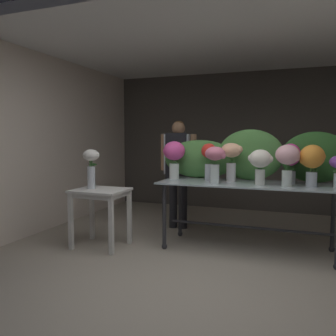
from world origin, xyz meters
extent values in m
plane|color=#9E9384|center=(0.00, 1.97, 0.00)|extent=(8.65, 8.65, 0.00)
cube|color=#4C4742|center=(0.00, 3.93, 1.30)|extent=(5.25, 0.12, 2.61)
cube|color=beige|center=(-2.63, 1.97, 1.30)|extent=(0.12, 4.05, 2.61)
cube|color=silver|center=(0.00, 1.97, 2.67)|extent=(5.37, 4.05, 0.12)
cube|color=#AFC1C9|center=(0.40, 1.43, 0.83)|extent=(2.15, 0.81, 0.02)
cylinder|color=#2D2D33|center=(-0.58, 1.13, 0.41)|extent=(0.05, 0.05, 0.82)
sphere|color=#2D2D33|center=(-0.58, 1.13, 0.03)|extent=(0.07, 0.07, 0.07)
cylinder|color=#2D2D33|center=(-0.58, 1.74, 0.41)|extent=(0.05, 0.05, 0.82)
sphere|color=#2D2D33|center=(-0.58, 1.74, 0.03)|extent=(0.07, 0.07, 0.07)
cylinder|color=#2D2D33|center=(1.37, 1.74, 0.41)|extent=(0.05, 0.05, 0.82)
sphere|color=#2D2D33|center=(1.37, 1.74, 0.03)|extent=(0.07, 0.07, 0.07)
cylinder|color=#2D2D33|center=(0.40, 1.43, 0.29)|extent=(1.95, 0.03, 0.03)
cube|color=white|center=(-1.37, 0.93, 0.72)|extent=(0.65, 0.55, 0.03)
cube|color=white|center=(-1.37, 0.93, 0.68)|extent=(0.59, 0.49, 0.06)
cube|color=white|center=(-1.66, 0.70, 0.35)|extent=(0.05, 0.05, 0.71)
cube|color=white|center=(-1.09, 0.70, 0.35)|extent=(0.05, 0.05, 0.71)
cube|color=white|center=(-1.66, 1.17, 0.35)|extent=(0.05, 0.05, 0.71)
cube|color=white|center=(-1.09, 1.17, 0.35)|extent=(0.05, 0.05, 0.71)
cylinder|color=#232328|center=(-0.83, 2.14, 0.42)|extent=(0.12, 0.12, 0.84)
cylinder|color=#232328|center=(-0.67, 2.14, 0.42)|extent=(0.12, 0.12, 0.84)
cube|color=#B2BCC6|center=(-0.75, 2.14, 1.14)|extent=(0.38, 0.22, 0.60)
cube|color=black|center=(-0.75, 2.03, 1.10)|extent=(0.33, 0.02, 0.72)
cylinder|color=#936B4C|center=(-0.99, 2.14, 1.16)|extent=(0.09, 0.09, 0.55)
cylinder|color=#936B4C|center=(-0.51, 2.14, 1.16)|extent=(0.09, 0.09, 0.55)
sphere|color=#936B4C|center=(-0.75, 2.14, 1.52)|extent=(0.20, 0.20, 0.20)
ellipsoid|color=brown|center=(-0.75, 2.16, 1.59)|extent=(0.15, 0.15, 0.09)
ellipsoid|color=#477F3D|center=(-0.30, 1.72, 1.10)|extent=(1.00, 0.24, 0.51)
ellipsoid|color=#477F3D|center=(0.37, 1.72, 1.17)|extent=(0.84, 0.23, 0.65)
ellipsoid|color=#2D6028|center=(1.15, 1.72, 1.15)|extent=(0.80, 0.21, 0.62)
cylinder|color=silver|center=(0.55, 1.29, 0.93)|extent=(0.11, 0.11, 0.18)
cylinder|color=#9EBCB2|center=(0.55, 1.29, 0.88)|extent=(0.10, 0.10, 0.08)
cylinder|color=#28562D|center=(0.56, 1.29, 0.97)|extent=(0.01, 0.01, 0.23)
cylinder|color=#28562D|center=(0.54, 1.32, 0.97)|extent=(0.01, 0.01, 0.23)
cylinder|color=#28562D|center=(0.53, 1.29, 0.97)|extent=(0.01, 0.01, 0.23)
cylinder|color=#28562D|center=(0.54, 1.27, 0.97)|extent=(0.01, 0.01, 0.23)
ellipsoid|color=white|center=(0.55, 1.29, 1.15)|extent=(0.25, 0.25, 0.21)
sphere|color=white|center=(0.45, 1.28, 1.15)|extent=(0.09, 0.09, 0.09)
sphere|color=white|center=(0.65, 1.29, 1.14)|extent=(0.09, 0.09, 0.09)
cylinder|color=silver|center=(-0.58, 1.49, 0.94)|extent=(0.13, 0.13, 0.21)
cylinder|color=#9EBCB2|center=(-0.58, 1.49, 0.88)|extent=(0.12, 0.12, 0.09)
cylinder|color=#387033|center=(-0.55, 1.48, 0.99)|extent=(0.01, 0.01, 0.29)
cylinder|color=#387033|center=(-0.59, 1.50, 0.99)|extent=(0.01, 0.01, 0.29)
cylinder|color=#387033|center=(-0.59, 1.45, 0.99)|extent=(0.01, 0.01, 0.29)
ellipsoid|color=#E54C9E|center=(-0.58, 1.49, 1.21)|extent=(0.29, 0.29, 0.25)
sphere|color=#E54C9E|center=(-0.68, 1.49, 1.21)|extent=(0.10, 0.10, 0.10)
sphere|color=#E54C9E|center=(-0.51, 1.48, 1.23)|extent=(0.07, 0.07, 0.07)
ellipsoid|color=#387033|center=(-0.57, 1.47, 1.07)|extent=(0.11, 0.09, 0.03)
cylinder|color=silver|center=(0.18, 1.45, 0.96)|extent=(0.12, 0.12, 0.23)
cylinder|color=#9EBCB2|center=(0.18, 1.45, 0.89)|extent=(0.11, 0.11, 0.10)
cylinder|color=#477F3D|center=(0.21, 1.45, 1.01)|extent=(0.01, 0.01, 0.33)
cylinder|color=#477F3D|center=(0.17, 1.47, 1.01)|extent=(0.01, 0.01, 0.33)
cylinder|color=#477F3D|center=(0.17, 1.43, 1.01)|extent=(0.01, 0.01, 0.33)
ellipsoid|color=#F4B78E|center=(0.18, 1.45, 1.23)|extent=(0.25, 0.25, 0.18)
sphere|color=#F4B78E|center=(0.07, 1.47, 1.20)|extent=(0.08, 0.08, 0.08)
sphere|color=#F4B78E|center=(0.28, 1.42, 1.24)|extent=(0.09, 0.09, 0.09)
ellipsoid|color=#2D6028|center=(0.18, 1.44, 1.09)|extent=(0.07, 0.11, 0.03)
cylinder|color=silver|center=(-0.12, 1.50, 0.94)|extent=(0.10, 0.10, 0.21)
cylinder|color=#9EBCB2|center=(-0.12, 1.50, 0.89)|extent=(0.09, 0.09, 0.09)
cylinder|color=#387033|center=(-0.09, 1.49, 1.01)|extent=(0.01, 0.01, 0.31)
cylinder|color=#387033|center=(-0.11, 1.52, 1.01)|extent=(0.01, 0.01, 0.31)
cylinder|color=#387033|center=(-0.14, 1.50, 1.01)|extent=(0.01, 0.01, 0.31)
cylinder|color=#387033|center=(-0.11, 1.48, 1.01)|extent=(0.01, 0.01, 0.31)
ellipsoid|color=red|center=(-0.12, 1.50, 1.22)|extent=(0.19, 0.19, 0.19)
sphere|color=red|center=(-0.18, 1.50, 1.19)|extent=(0.05, 0.05, 0.05)
sphere|color=red|center=(-0.06, 1.51, 1.24)|extent=(0.05, 0.05, 0.05)
cylinder|color=silver|center=(1.10, 1.36, 0.92)|extent=(0.12, 0.12, 0.16)
cylinder|color=#9EBCB2|center=(1.10, 1.36, 0.88)|extent=(0.11, 0.11, 0.07)
cylinder|color=#477F3D|center=(1.12, 1.36, 0.97)|extent=(0.01, 0.01, 0.25)
cylinder|color=#477F3D|center=(1.09, 1.38, 0.97)|extent=(0.01, 0.01, 0.25)
cylinder|color=#477F3D|center=(1.09, 1.35, 0.97)|extent=(0.01, 0.01, 0.25)
ellipsoid|color=orange|center=(1.10, 1.36, 1.18)|extent=(0.27, 0.27, 0.26)
sphere|color=orange|center=(1.02, 1.35, 1.13)|extent=(0.10, 0.10, 0.10)
sphere|color=orange|center=(1.20, 1.38, 1.18)|extent=(0.09, 0.09, 0.09)
ellipsoid|color=#387033|center=(1.14, 1.39, 1.02)|extent=(0.07, 0.11, 0.03)
sphere|color=purple|center=(1.32, 1.35, 1.13)|extent=(0.07, 0.07, 0.07)
cylinder|color=silver|center=(0.03, 1.22, 0.95)|extent=(0.11, 0.11, 0.23)
cylinder|color=#9EBCB2|center=(0.03, 1.22, 0.89)|extent=(0.10, 0.10, 0.10)
cylinder|color=#387033|center=(0.05, 1.22, 1.00)|extent=(0.01, 0.01, 0.30)
cylinder|color=#387033|center=(0.02, 1.23, 1.00)|extent=(0.01, 0.01, 0.30)
cylinder|color=#387033|center=(0.01, 1.20, 1.00)|extent=(0.01, 0.01, 0.30)
ellipsoid|color=pink|center=(0.03, 1.22, 1.20)|extent=(0.24, 0.24, 0.17)
sphere|color=pink|center=(-0.06, 1.23, 1.20)|extent=(0.05, 0.05, 0.05)
sphere|color=pink|center=(0.13, 1.20, 1.17)|extent=(0.07, 0.07, 0.07)
cylinder|color=silver|center=(0.87, 1.54, 0.91)|extent=(0.13, 0.13, 0.15)
cylinder|color=#9EBCB2|center=(0.87, 1.54, 0.87)|extent=(0.12, 0.12, 0.06)
cylinder|color=#28562D|center=(0.89, 1.54, 0.98)|extent=(0.01, 0.01, 0.26)
cylinder|color=#28562D|center=(0.86, 1.58, 0.98)|extent=(0.01, 0.01, 0.26)
cylinder|color=#28562D|center=(0.84, 1.54, 0.98)|extent=(0.01, 0.01, 0.26)
cylinder|color=#28562D|center=(0.86, 1.52, 0.98)|extent=(0.01, 0.01, 0.26)
ellipsoid|color=#D1338E|center=(0.87, 1.54, 1.18)|extent=(0.24, 0.24, 0.26)
cylinder|color=silver|center=(0.84, 1.28, 0.93)|extent=(0.11, 0.11, 0.18)
cylinder|color=#9EBCB2|center=(0.84, 1.28, 0.88)|extent=(0.10, 0.10, 0.08)
cylinder|color=#2D6028|center=(0.86, 1.28, 0.99)|extent=(0.01, 0.01, 0.28)
cylinder|color=#2D6028|center=(0.83, 1.30, 0.99)|extent=(0.01, 0.01, 0.28)
cylinder|color=#2D6028|center=(0.84, 1.26, 0.99)|extent=(0.01, 0.01, 0.28)
ellipsoid|color=#EFB2BC|center=(0.84, 1.28, 1.20)|extent=(0.27, 0.27, 0.22)
sphere|color=#EFB2BC|center=(0.77, 1.30, 1.16)|extent=(0.06, 0.06, 0.06)
sphere|color=#EFB2BC|center=(0.95, 1.29, 1.16)|extent=(0.06, 0.06, 0.06)
ellipsoid|color=#2D6028|center=(0.87, 1.30, 1.04)|extent=(0.11, 0.07, 0.03)
cylinder|color=silver|center=(-1.50, 0.93, 0.88)|extent=(0.10, 0.10, 0.29)
cylinder|color=#9EBCB2|center=(-1.50, 0.93, 0.80)|extent=(0.09, 0.09, 0.12)
cylinder|color=#477F3D|center=(-1.49, 0.93, 0.93)|extent=(0.01, 0.01, 0.37)
cylinder|color=#477F3D|center=(-1.51, 0.96, 0.93)|extent=(0.01, 0.01, 0.37)
cylinder|color=#477F3D|center=(-1.52, 0.94, 0.93)|extent=(0.01, 0.01, 0.37)
cylinder|color=#477F3D|center=(-1.50, 0.92, 0.93)|extent=(0.01, 0.01, 0.37)
ellipsoid|color=white|center=(-1.50, 0.93, 1.17)|extent=(0.20, 0.20, 0.15)
sphere|color=white|center=(-1.56, 0.94, 1.16)|extent=(0.07, 0.07, 0.07)
sphere|color=white|center=(-1.43, 0.95, 1.17)|extent=(0.08, 0.08, 0.08)
ellipsoid|color=#2D6028|center=(-1.50, 0.97, 1.04)|extent=(0.10, 0.09, 0.03)
camera|label=1|loc=(0.97, -2.86, 1.40)|focal=37.51mm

